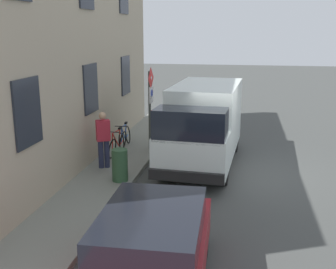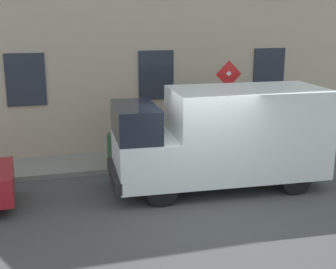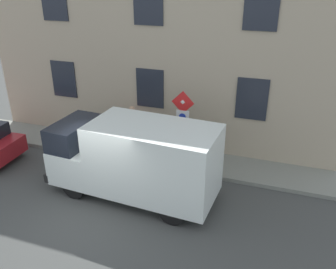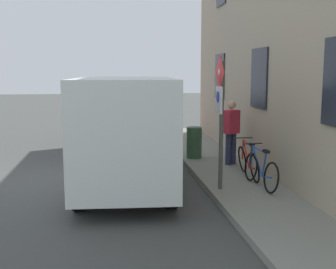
% 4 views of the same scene
% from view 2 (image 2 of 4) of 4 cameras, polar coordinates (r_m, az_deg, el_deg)
% --- Properties ---
extents(ground_plane, '(80.00, 80.00, 0.00)m').
position_cam_2_polar(ground_plane, '(10.60, 4.62, -8.80)').
color(ground_plane, '#414340').
extents(sidewalk_slab, '(1.71, 15.96, 0.14)m').
position_cam_2_polar(sidewalk_slab, '(13.76, -0.57, -2.88)').
color(sidewalk_slab, gray).
rests_on(sidewalk_slab, ground_plane).
extents(building_facade, '(0.75, 13.96, 7.70)m').
position_cam_2_polar(building_facade, '(14.29, -1.92, 13.17)').
color(building_facade, tan).
rests_on(building_facade, ground_plane).
extents(sign_post_stacked, '(0.15, 0.56, 2.74)m').
position_cam_2_polar(sign_post_stacked, '(13.29, 7.52, 4.86)').
color(sign_post_stacked, '#474C47').
rests_on(sign_post_stacked, sidewalk_slab).
extents(delivery_van, '(2.32, 5.44, 2.50)m').
position_cam_2_polar(delivery_van, '(11.35, 7.01, -0.14)').
color(delivery_van, white).
rests_on(delivery_van, ground_plane).
extents(bicycle_blue, '(0.46, 1.71, 0.89)m').
position_cam_2_polar(bicycle_blue, '(14.44, 5.67, -0.29)').
color(bicycle_blue, black).
rests_on(bicycle_blue, sidewalk_slab).
extents(bicycle_red, '(0.46, 1.71, 0.89)m').
position_cam_2_polar(bicycle_red, '(14.16, 2.52, -0.53)').
color(bicycle_red, black).
rests_on(bicycle_red, sidewalk_slab).
extents(pedestrian, '(0.48, 0.42, 1.72)m').
position_cam_2_polar(pedestrian, '(13.64, -3.14, 1.31)').
color(pedestrian, '#262B47').
rests_on(pedestrian, sidewalk_slab).
extents(litter_bin, '(0.44, 0.44, 0.90)m').
position_cam_2_polar(litter_bin, '(12.82, -6.68, -1.86)').
color(litter_bin, '#2D5133').
rests_on(litter_bin, sidewalk_slab).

